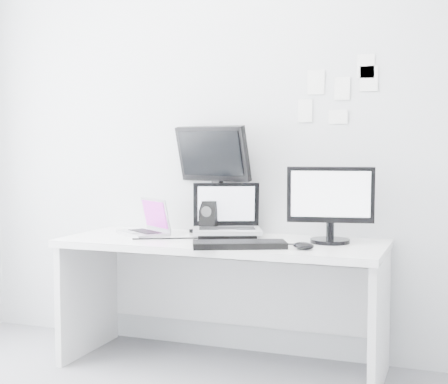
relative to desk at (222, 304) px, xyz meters
The scene contains 15 objects.
back_wall 1.05m from the desk, 90.00° to the left, with size 3.60×3.60×0.00m, color silver.
desk is the anchor object (origin of this frame).
macbook 0.70m from the desk, behind, with size 0.30×0.23×0.23m, color silver.
speaker 0.52m from the desk, 128.66° to the left, with size 0.10×0.10×0.20m, color black.
dell_laptop 0.53m from the desk, 87.41° to the left, with size 0.39×0.30×0.32m, color #A3A5AA.
rear_monitor 0.76m from the desk, 118.63° to the left, with size 0.49×0.17×0.66m, color black.
samsung_monitor 0.83m from the desk, ahead, with size 0.47×0.21×0.43m, color black.
keyboard 0.48m from the desk, 51.43° to the right, with size 0.48×0.17×0.03m, color black.
mouse 0.66m from the desk, 19.58° to the right, with size 0.12×0.08×0.04m, color black.
wall_note_0 1.38m from the desk, 37.40° to the left, with size 0.10×0.00×0.14m, color white.
wall_note_1 1.40m from the desk, 29.83° to the left, with size 0.09×0.00×0.13m, color white.
wall_note_2 1.51m from the desk, 24.64° to the left, with size 0.10×0.00×0.14m, color white.
wall_note_3 1.25m from the desk, 30.67° to the left, with size 0.11×0.00×0.08m, color white.
wall_note_4 1.56m from the desk, 25.17° to the left, with size 0.10×0.00×0.13m, color white.
wall_note_5 1.21m from the desk, 41.55° to the left, with size 0.08×0.00×0.13m, color white.
Camera 1 is at (1.25, -2.11, 1.25)m, focal length 51.89 mm.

